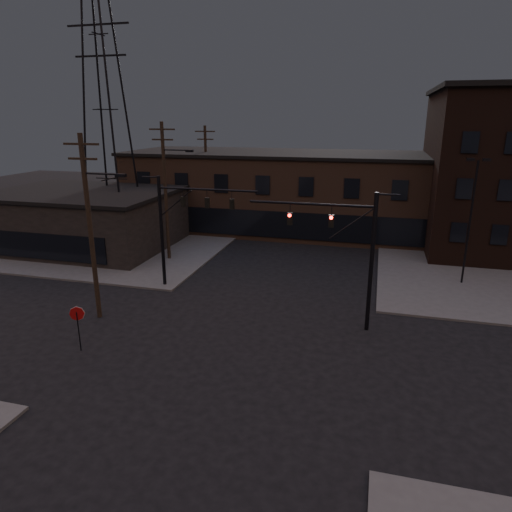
{
  "coord_description": "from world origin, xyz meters",
  "views": [
    {
      "loc": [
        6.56,
        -20.46,
        11.81
      ],
      "look_at": [
        -0.53,
        5.88,
        3.5
      ],
      "focal_mm": 32.0,
      "sensor_mm": 36.0,
      "label": 1
    }
  ],
  "objects": [
    {
      "name": "utility_pole_near",
      "position": [
        -9.43,
        2.0,
        5.87
      ],
      "size": [
        3.7,
        0.28,
        11.0
      ],
      "color": "black",
      "rests_on": "ground"
    },
    {
      "name": "parked_car_lot_b",
      "position": [
        17.2,
        24.7,
        0.9
      ],
      "size": [
        5.36,
        2.64,
        1.5
      ],
      "primitive_type": "imported",
      "rotation": [
        0.0,
        0.0,
        1.68
      ],
      "color": "silver",
      "rests_on": "sidewalk_ne"
    },
    {
      "name": "lot_light_a",
      "position": [
        13.0,
        14.0,
        5.51
      ],
      "size": [
        1.5,
        0.28,
        9.14
      ],
      "color": "black",
      "rests_on": "ground"
    },
    {
      "name": "transmission_tower",
      "position": [
        -18.0,
        18.0,
        12.5
      ],
      "size": [
        7.0,
        7.0,
        25.0
      ],
      "primitive_type": null,
      "color": "black",
      "rests_on": "ground"
    },
    {
      "name": "car_crossing",
      "position": [
        5.5,
        25.02,
        0.67
      ],
      "size": [
        2.91,
        4.29,
        1.34
      ],
      "primitive_type": "imported",
      "rotation": [
        0.0,
        0.0,
        0.41
      ],
      "color": "black",
      "rests_on": "ground"
    },
    {
      "name": "ground",
      "position": [
        0.0,
        0.0,
        0.0
      ],
      "size": [
        140.0,
        140.0,
        0.0
      ],
      "primitive_type": "plane",
      "color": "black",
      "rests_on": "ground"
    },
    {
      "name": "building_row",
      "position": [
        0.0,
        28.0,
        4.0
      ],
      "size": [
        40.0,
        12.0,
        8.0
      ],
      "primitive_type": "cube",
      "color": "#50382A",
      "rests_on": "ground"
    },
    {
      "name": "utility_pole_far",
      "position": [
        -11.5,
        26.0,
        5.78
      ],
      "size": [
        2.2,
        0.28,
        11.0
      ],
      "color": "black",
      "rests_on": "ground"
    },
    {
      "name": "traffic_signal_near",
      "position": [
        5.36,
        4.5,
        4.93
      ],
      "size": [
        7.12,
        0.24,
        8.0
      ],
      "color": "black",
      "rests_on": "ground"
    },
    {
      "name": "sidewalk_nw",
      "position": [
        -22.0,
        22.0,
        0.07
      ],
      "size": [
        30.0,
        30.0,
        0.15
      ],
      "primitive_type": "cube",
      "color": "#474744",
      "rests_on": "ground"
    },
    {
      "name": "utility_pole_mid",
      "position": [
        -10.44,
        14.0,
        6.13
      ],
      "size": [
        3.7,
        0.28,
        11.5
      ],
      "color": "black",
      "rests_on": "ground"
    },
    {
      "name": "parked_car_lot_a",
      "position": [
        14.67,
        22.95,
        0.87
      ],
      "size": [
        4.47,
        2.39,
        1.45
      ],
      "primitive_type": "imported",
      "rotation": [
        0.0,
        0.0,
        1.4
      ],
      "color": "black",
      "rests_on": "sidewalk_ne"
    },
    {
      "name": "building_left",
      "position": [
        -20.0,
        16.0,
        2.5
      ],
      "size": [
        16.0,
        12.0,
        5.0
      ],
      "primitive_type": "cube",
      "color": "black",
      "rests_on": "ground"
    },
    {
      "name": "stop_sign",
      "position": [
        -8.0,
        -1.99,
        1.84
      ],
      "size": [
        0.72,
        0.33,
        2.48
      ],
      "color": "black",
      "rests_on": "ground"
    },
    {
      "name": "traffic_signal_far",
      "position": [
        -6.72,
        8.0,
        5.01
      ],
      "size": [
        7.12,
        0.24,
        8.0
      ],
      "color": "black",
      "rests_on": "ground"
    }
  ]
}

